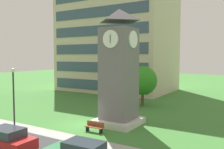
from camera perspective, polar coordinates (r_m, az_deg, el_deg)
The scene contains 8 objects.
ground_plane at distance 24.52m, azimuth -6.91°, elevation -11.61°, with size 160.00×160.00×0.00m, color #3D7A33.
kerb_strip at distance 22.13m, azimuth -12.40°, elevation -13.40°, with size 120.00×1.60×0.01m, color #9E9E99.
office_building at distance 49.90m, azimuth 1.24°, elevation 9.34°, with size 21.03×14.06×22.40m.
clock_tower at distance 23.96m, azimuth 1.59°, elevation 0.24°, with size 3.96×3.96×11.16m.
park_bench at distance 22.40m, azimuth -4.05°, elevation -11.89°, with size 1.81×0.51×0.88m.
street_lamp at distance 23.51m, azimuth -21.69°, elevation -3.80°, with size 0.36×0.36×5.63m.
tree_streetside at distance 33.43m, azimuth 7.05°, elevation -1.37°, with size 3.88×3.88×5.41m.
parked_car_red at distance 19.41m, azimuth -23.35°, elevation -13.51°, with size 4.77×2.18×1.69m.
Camera 1 is at (14.72, -18.46, 6.61)m, focal length 39.79 mm.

